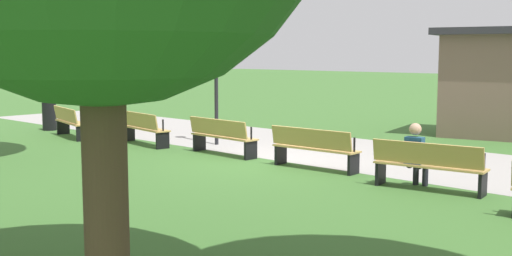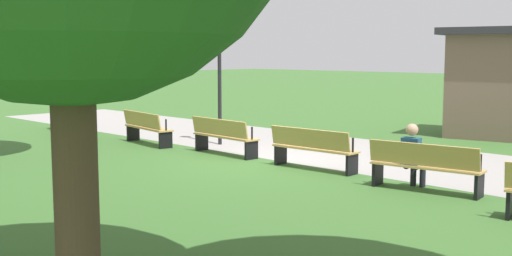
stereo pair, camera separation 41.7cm
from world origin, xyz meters
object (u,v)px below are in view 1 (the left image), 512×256
object	(u,v)px
kiosk	(503,82)
person_seated	(416,153)
bench_3	(314,147)
bench_1	(142,127)
bench_4	(428,165)
trash_bin	(49,116)
lamp_post	(216,38)
bench_2	(222,135)
bench_0	(70,121)

from	to	relation	value
kiosk	person_seated	bearing A→B (deg)	-90.52
bench_3	kiosk	distance (m)	8.14
bench_1	bench_4	distance (m)	8.35
trash_bin	bench_1	bearing A→B (deg)	0.22
bench_4	lamp_post	distance (m)	7.48
bench_2	lamp_post	size ratio (longest dim) A/B	0.49
bench_2	kiosk	xyz separation A→B (m)	(3.54, 8.02, 1.14)
bench_3	kiosk	size ratio (longest dim) A/B	0.48
bench_4	kiosk	world-z (taller)	kiosk
bench_2	bench_3	world-z (taller)	same
bench_0	bench_1	bearing A→B (deg)	24.76
bench_2	bench_4	world-z (taller)	same
lamp_post	trash_bin	bearing A→B (deg)	-167.12
person_seated	kiosk	world-z (taller)	kiosk
bench_1	lamp_post	size ratio (longest dim) A/B	0.50
lamp_post	bench_4	bearing A→B (deg)	-11.46
bench_3	person_seated	size ratio (longest dim) A/B	1.68
bench_2	trash_bin	world-z (taller)	trash_bin
bench_0	person_seated	bearing A→B (deg)	17.15
bench_0	bench_4	world-z (taller)	same
bench_0	kiosk	bearing A→B (deg)	58.02
bench_1	trash_bin	world-z (taller)	trash_bin
bench_2	person_seated	distance (m)	5.27
bench_4	lamp_post	size ratio (longest dim) A/B	0.50
bench_2	bench_0	bearing A→B (deg)	-169.01
bench_1	kiosk	size ratio (longest dim) A/B	0.49
person_seated	trash_bin	world-z (taller)	person_seated
bench_4	person_seated	distance (m)	0.36
bench_0	bench_4	xyz separation A→B (m)	(11.09, 0.53, 0.00)
trash_bin	kiosk	bearing A→B (deg)	36.66
bench_0	lamp_post	distance (m)	5.14
bench_1	bench_4	size ratio (longest dim) A/B	1.00
person_seated	lamp_post	bearing A→B (deg)	160.61
bench_0	bench_3	bearing A→B (deg)	19.27
bench_0	kiosk	size ratio (longest dim) A/B	0.49
bench_1	lamp_post	distance (m)	3.08
bench_2	bench_3	xyz separation A→B (m)	(2.79, 0.00, 0.00)
bench_0	lamp_post	xyz separation A→B (m)	(4.14, 1.94, 2.36)
bench_1	kiosk	bearing A→B (deg)	60.96
bench_0	bench_3	xyz separation A→B (m)	(8.31, 0.80, 0.00)
bench_1	bench_3	xyz separation A→B (m)	(5.57, 0.27, 0.00)
person_seated	lamp_post	distance (m)	7.13
bench_3	bench_4	bearing A→B (deg)	-8.24
bench_3	person_seated	xyz separation A→B (m)	(2.48, -0.16, 0.16)
person_seated	lamp_post	size ratio (longest dim) A/B	0.29
bench_2	bench_4	size ratio (longest dim) A/B	0.99
bench_0	bench_4	distance (m)	11.10
bench_0	bench_1	world-z (taller)	same
bench_2	bench_3	size ratio (longest dim) A/B	1.00
bench_4	trash_bin	size ratio (longest dim) A/B	2.29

